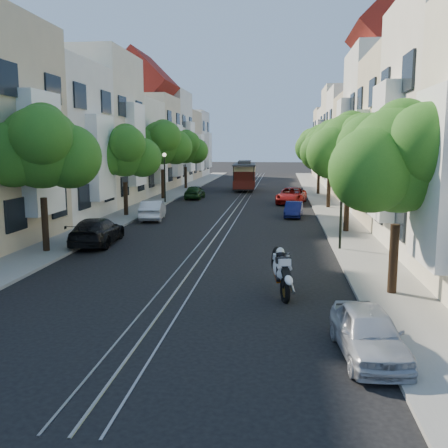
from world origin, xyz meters
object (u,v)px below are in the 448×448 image
(tree_e_d, at_px, (320,146))
(cable_car, at_px, (245,174))
(parked_car_w_far, at_px, (195,192))
(parked_car_w_mid, at_px, (153,210))
(tree_e_a, at_px, (401,162))
(parked_car_e_far, at_px, (291,196))
(parked_car_e_near, at_px, (368,333))
(tree_w_a, at_px, (42,150))
(tree_w_d, at_px, (186,148))
(lamp_east, at_px, (342,191))
(tree_w_b, at_px, (125,153))
(tree_e_c, at_px, (331,149))
(sportbike_rider, at_px, (281,269))
(lamp_west, at_px, (165,170))
(parked_car_e_mid, at_px, (294,210))
(parked_car_w_near, at_px, (97,231))
(tree_w_c, at_px, (163,143))
(tree_e_b, at_px, (350,149))

(tree_e_d, xyz_separation_m, cable_car, (-7.76, 4.40, -3.12))
(parked_car_w_far, bearing_deg, parked_car_w_mid, 88.97)
(tree_e_a, distance_m, parked_car_e_far, 26.57)
(parked_car_e_near, relative_size, parked_car_w_far, 0.94)
(tree_e_a, bearing_deg, parked_car_e_near, -108.46)
(tree_w_a, height_order, tree_w_d, tree_w_a)
(tree_w_a, xyz_separation_m, parked_car_w_far, (2.74, 23.92, -4.11))
(lamp_east, xyz_separation_m, parked_car_e_far, (-1.90, 19.13, -2.16))
(parked_car_w_mid, bearing_deg, tree_w_d, -92.09)
(tree_w_a, relative_size, tree_w_b, 1.07)
(tree_e_c, bearing_deg, parked_car_e_far, 132.22)
(tree_w_a, distance_m, sportbike_rider, 12.58)
(tree_w_d, distance_m, parked_car_e_near, 45.96)
(tree_w_b, height_order, lamp_west, tree_w_b)
(parked_car_w_far, bearing_deg, tree_w_a, 84.89)
(lamp_east, bearing_deg, parked_car_e_mid, 99.79)
(parked_car_w_mid, bearing_deg, cable_car, -108.60)
(tree_e_c, distance_m, cable_car, 17.48)
(lamp_west, xyz_separation_m, parked_car_w_near, (0.70, -17.80, -2.17))
(tree_e_c, height_order, tree_w_d, same)
(parked_car_w_near, bearing_deg, lamp_east, 174.83)
(tree_w_c, distance_m, parked_car_e_near, 35.63)
(tree_w_b, relative_size, sportbike_rider, 2.74)
(tree_e_d, distance_m, parked_car_e_mid, 16.79)
(lamp_east, bearing_deg, parked_car_w_near, 179.02)
(lamp_east, relative_size, parked_car_e_mid, 1.29)
(parked_car_w_near, xyz_separation_m, parked_car_w_mid, (0.64, 8.55, -0.03))
(tree_w_a, xyz_separation_m, tree_w_b, (-0.00, 12.00, -0.34))
(tree_e_c, relative_size, tree_w_c, 0.92)
(lamp_east, xyz_separation_m, parked_car_e_mid, (-1.90, 11.01, -2.31))
(tree_w_d, xyz_separation_m, parked_car_w_mid, (2.18, -23.22, -3.95))
(parked_car_w_near, distance_m, parked_car_w_far, 21.73)
(tree_e_c, distance_m, parked_car_e_near, 28.31)
(tree_e_c, relative_size, sportbike_rider, 2.85)
(tree_e_b, xyz_separation_m, parked_car_w_near, (-12.86, -4.77, -4.06))
(tree_e_d, relative_size, tree_w_b, 1.09)
(tree_e_c, xyz_separation_m, tree_w_c, (-14.40, 5.00, 0.47))
(tree_w_c, height_order, tree_w_d, tree_w_c)
(cable_car, bearing_deg, tree_e_d, -32.15)
(parked_car_e_near, bearing_deg, parked_car_w_near, 127.63)
(parked_car_w_near, bearing_deg, tree_e_c, -133.39)
(tree_e_a, height_order, parked_car_w_near, tree_e_a)
(parked_car_e_far, bearing_deg, tree_w_d, 139.50)
(lamp_east, distance_m, parked_car_e_far, 19.34)
(tree_e_a, xyz_separation_m, tree_w_a, (-14.40, 5.00, 0.34))
(tree_w_a, bearing_deg, tree_w_c, 90.00)
(tree_w_c, xyz_separation_m, sportbike_rider, (10.70, -28.40, -4.17))
(tree_e_a, relative_size, tree_w_a, 0.94)
(lamp_west, bearing_deg, parked_car_w_far, 64.01)
(tree_e_d, height_order, tree_w_c, tree_w_c)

